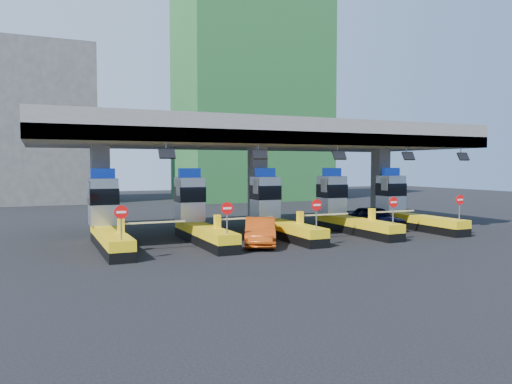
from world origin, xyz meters
name	(u,v)px	position (x,y,z in m)	size (l,w,h in m)	color
ground	(277,236)	(0.00, 0.00, 0.00)	(120.00, 120.00, 0.00)	black
toll_canopy	(258,138)	(0.00, 2.87, 6.13)	(28.00, 12.09, 7.00)	slate
toll_lane_far_left	(107,220)	(-10.00, 0.28, 1.40)	(4.43, 8.00, 4.16)	black
toll_lane_left	(197,216)	(-5.00, 0.28, 1.40)	(4.43, 8.00, 4.16)	black
toll_lane_center	(276,213)	(0.00, 0.28, 1.40)	(4.43, 8.00, 4.16)	black
toll_lane_right	(344,210)	(5.00, 0.28, 1.40)	(4.43, 8.00, 4.16)	black
toll_lane_far_right	(405,208)	(10.00, 0.28, 1.40)	(4.43, 8.00, 4.16)	black
bg_building_scaffold	(251,90)	(12.00, 32.00, 14.00)	(18.00, 12.00, 28.00)	#1E5926
bg_building_concrete	(29,125)	(-14.00, 36.00, 9.00)	(14.00, 10.00, 18.00)	#4C4C49
van	(375,218)	(7.48, 0.30, 0.79)	(1.86, 4.61, 1.57)	black
red_car	(260,232)	(-2.39, -2.72, 0.75)	(1.58, 4.54, 1.49)	#B53F0D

